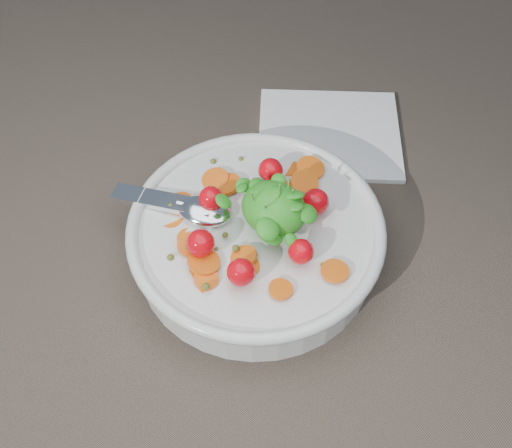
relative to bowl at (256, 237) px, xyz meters
The scene contains 3 objects.
ground 0.04m from the bowl, 145.41° to the left, with size 6.00×6.00×0.00m, color brown.
bowl is the anchor object (origin of this frame).
napkin 0.20m from the bowl, 98.48° to the left, with size 0.17×0.15×0.01m, color white.
Camera 1 is at (0.24, -0.33, 0.55)m, focal length 45.00 mm.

